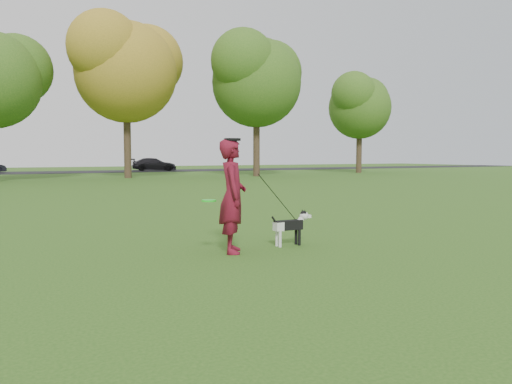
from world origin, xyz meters
TOP-DOWN VIEW (x-y plane):
  - ground at (0.00, 0.00)m, footprint 120.00×120.00m
  - road at (0.00, 40.00)m, footprint 120.00×7.00m
  - man at (-0.32, -0.14)m, footprint 0.66×0.79m
  - dog at (0.85, -0.04)m, footprint 0.81×0.16m
  - car_right at (9.56, 40.00)m, footprint 4.47×2.44m
  - man_held_items at (0.50, -0.12)m, footprint 1.84×0.32m
  - tree_row at (-1.43, 26.07)m, footprint 51.74×8.86m

SIDE VIEW (x-z plane):
  - ground at x=0.00m, z-range 0.00..0.00m
  - road at x=0.00m, z-range 0.00..0.02m
  - dog at x=0.85m, z-range 0.07..0.69m
  - car_right at x=9.56m, z-range 0.02..1.25m
  - man_held_items at x=0.50m, z-range 0.15..1.58m
  - man at x=-0.32m, z-range 0.00..1.84m
  - tree_row at x=-1.43m, z-range 1.40..13.41m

